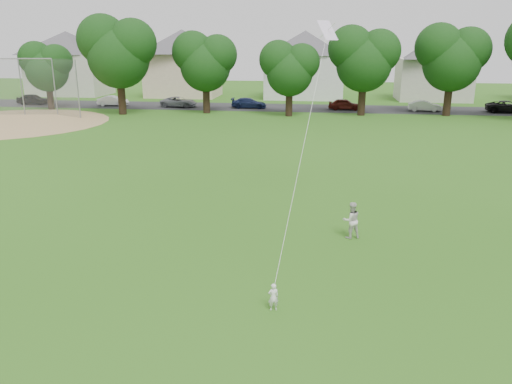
# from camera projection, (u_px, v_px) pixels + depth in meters

# --- Properties ---
(ground) EXTENTS (160.00, 160.00, 0.00)m
(ground) POSITION_uv_depth(u_px,v_px,m) (235.00, 280.00, 15.61)
(ground) COLOR #2B5E15
(ground) RESTS_ON ground
(street) EXTENTS (90.00, 7.00, 0.01)m
(street) POSITION_uv_depth(u_px,v_px,m) (300.00, 108.00, 55.43)
(street) COLOR #2D2D30
(street) RESTS_ON ground
(dirt_infield) EXTENTS (18.00, 18.00, 0.02)m
(dirt_infield) POSITION_uv_depth(u_px,v_px,m) (7.00, 123.00, 45.44)
(dirt_infield) COLOR #9E7F51
(dirt_infield) RESTS_ON ground
(toddler) EXTENTS (0.34, 0.28, 0.81)m
(toddler) POSITION_uv_depth(u_px,v_px,m) (273.00, 297.00, 13.76)
(toddler) COLOR white
(toddler) RESTS_ON ground
(older_boy) EXTENTS (0.83, 0.74, 1.42)m
(older_boy) POSITION_uv_depth(u_px,v_px,m) (351.00, 220.00, 18.77)
(older_boy) COLOR silver
(older_boy) RESTS_ON ground
(kite) EXTENTS (1.14, 5.14, 11.62)m
(kite) POSITION_uv_depth(u_px,v_px,m) (306.00, 136.00, 16.97)
(kite) COLOR white
(kite) RESTS_ON ground
(baseball_backstop) EXTENTS (12.41, 3.78, 5.49)m
(baseball_backstop) POSITION_uv_depth(u_px,v_px,m) (19.00, 88.00, 49.02)
(baseball_backstop) COLOR gray
(baseball_backstop) RESTS_ON ground
(tree_row) EXTENTS (83.98, 9.13, 10.01)m
(tree_row) POSITION_uv_depth(u_px,v_px,m) (319.00, 53.00, 47.77)
(tree_row) COLOR black
(tree_row) RESTS_ON ground
(parked_cars) EXTENTS (73.63, 2.40, 1.29)m
(parked_cars) POSITION_uv_depth(u_px,v_px,m) (361.00, 104.00, 53.47)
(parked_cars) COLOR black
(parked_cars) RESTS_ON ground
(house_row) EXTENTS (77.61, 14.21, 10.50)m
(house_row) POSITION_uv_depth(u_px,v_px,m) (299.00, 56.00, 63.48)
(house_row) COLOR beige
(house_row) RESTS_ON ground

